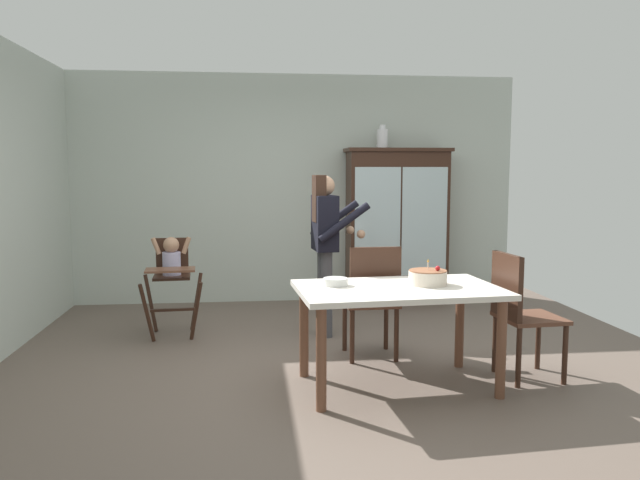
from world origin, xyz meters
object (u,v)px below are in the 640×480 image
object	(u,v)px
dining_chair_far_side	(373,294)
dining_chair_right_end	(518,307)
serving_bowl	(335,282)
dining_table	(398,300)
ceramic_vase	(382,138)
adult_person	(326,235)
high_chair_with_toddler	(172,268)
birthday_cake	(428,277)
china_cabinet	(397,226)

from	to	relation	value
dining_chair_far_side	dining_chair_right_end	distance (m)	1.16
serving_bowl	dining_table	bearing A→B (deg)	-13.34
ceramic_vase	dining_table	distance (m)	3.20
adult_person	high_chair_with_toddler	bearing A→B (deg)	79.90
high_chair_with_toddler	dining_chair_right_end	size ratio (longest dim) A/B	0.99
dining_table	high_chair_with_toddler	bearing A→B (deg)	137.95
high_chair_with_toddler	birthday_cake	distance (m)	2.57
birthday_cake	serving_bowl	bearing A→B (deg)	176.65
dining_table	dining_chair_right_end	bearing A→B (deg)	4.14
china_cabinet	birthday_cake	xyz separation A→B (m)	(-0.44, -2.81, -0.13)
china_cabinet	serving_bowl	size ratio (longest dim) A/B	10.17
ceramic_vase	dining_chair_right_end	distance (m)	3.17
china_cabinet	ceramic_vase	xyz separation A→B (m)	(-0.18, 0.00, 1.03)
high_chair_with_toddler	ceramic_vase	bearing A→B (deg)	24.45
high_chair_with_toddler	birthday_cake	xyz separation A→B (m)	(2.03, -1.56, 0.14)
adult_person	birthday_cake	xyz separation A→B (m)	(0.58, -1.43, -0.17)
high_chair_with_toddler	dining_chair_far_side	bearing A→B (deg)	-33.22
adult_person	serving_bowl	size ratio (longest dim) A/B	8.50
ceramic_vase	serving_bowl	distance (m)	3.16
serving_bowl	dining_chair_right_end	size ratio (longest dim) A/B	0.19
high_chair_with_toddler	dining_chair_far_side	xyz separation A→B (m)	(1.74, -0.96, -0.10)
serving_bowl	dining_chair_right_end	distance (m)	1.40
serving_bowl	dining_chair_right_end	bearing A→B (deg)	-1.53
china_cabinet	high_chair_with_toddler	world-z (taller)	china_cabinet
birthday_cake	dining_chair_right_end	distance (m)	0.74
serving_bowl	dining_chair_far_side	world-z (taller)	dining_chair_far_side
adult_person	dining_table	bearing A→B (deg)	-171.91
birthday_cake	serving_bowl	xyz separation A→B (m)	(-0.68, 0.04, -0.03)
dining_table	dining_chair_right_end	distance (m)	0.94
dining_chair_right_end	birthday_cake	bearing A→B (deg)	85.78
china_cabinet	adult_person	distance (m)	1.72
dining_table	birthday_cake	xyz separation A→B (m)	(0.24, 0.07, 0.15)
adult_person	serving_bowl	world-z (taller)	adult_person
birthday_cake	serving_bowl	distance (m)	0.68
high_chair_with_toddler	birthday_cake	world-z (taller)	high_chair_with_toddler
ceramic_vase	birthday_cake	world-z (taller)	ceramic_vase
adult_person	dining_chair_far_side	world-z (taller)	adult_person
china_cabinet	birthday_cake	distance (m)	2.85
birthday_cake	dining_chair_far_side	bearing A→B (deg)	115.98
china_cabinet	ceramic_vase	world-z (taller)	ceramic_vase
adult_person	dining_chair_far_side	size ratio (longest dim) A/B	1.59
china_cabinet	adult_person	size ratio (longest dim) A/B	1.20
dining_table	birthday_cake	size ratio (longest dim) A/B	5.37
dining_chair_far_side	dining_chair_right_end	size ratio (longest dim) A/B	1.00
china_cabinet	dining_chair_far_side	world-z (taller)	china_cabinet
china_cabinet	birthday_cake	bearing A→B (deg)	-98.83
dining_table	ceramic_vase	bearing A→B (deg)	80.38
china_cabinet	serving_bowl	world-z (taller)	china_cabinet
ceramic_vase	dining_chair_far_side	world-z (taller)	ceramic_vase
birthday_cake	ceramic_vase	bearing A→B (deg)	84.88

